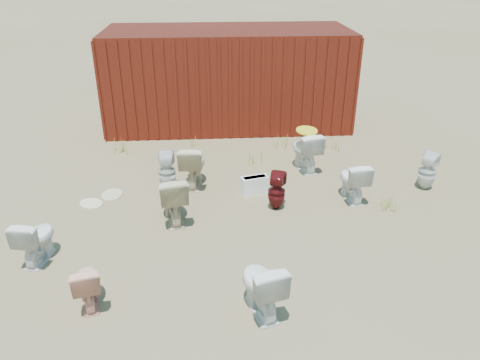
{
  "coord_description": "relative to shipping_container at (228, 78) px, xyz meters",
  "views": [
    {
      "loc": [
        -0.48,
        -6.64,
        4.14
      ],
      "look_at": [
        0.0,
        0.6,
        0.55
      ],
      "focal_mm": 35.0,
      "sensor_mm": 36.0,
      "label": 1
    }
  ],
  "objects": [
    {
      "name": "weed_clump_c",
      "position": [
        2.23,
        -2.14,
        -1.04
      ],
      "size": [
        0.36,
        0.36,
        0.32
      ],
      "primitive_type": "cone",
      "color": "#95993D",
      "rests_on": "ground"
    },
    {
      "name": "weed_clump_e",
      "position": [
        1.13,
        -1.82,
        -1.03
      ],
      "size": [
        0.34,
        0.34,
        0.33
      ],
      "primitive_type": "cone",
      "color": "#95993D",
      "rests_on": "ground"
    },
    {
      "name": "toilet_front_pink",
      "position": [
        -2.11,
        -6.98,
        -0.88
      ],
      "size": [
        0.5,
        0.7,
        0.65
      ],
      "primitive_type": "imported",
      "rotation": [
        0.0,
        0.0,
        3.37
      ],
      "color": "#EAA087",
      "rests_on": "ground"
    },
    {
      "name": "yellow_lid",
      "position": [
        1.45,
        -3.06,
        -0.34
      ],
      "size": [
        0.43,
        0.53,
        0.02
      ],
      "primitive_type": "ellipsoid",
      "color": "yellow",
      "rests_on": "toilet_back_yellowlid"
    },
    {
      "name": "toilet_back_beige_right",
      "position": [
        -0.84,
        -3.62,
        -0.78
      ],
      "size": [
        0.56,
        0.87,
        0.84
      ],
      "primitive_type": "imported",
      "rotation": [
        0.0,
        0.0,
        3.03
      ],
      "color": "beige",
      "rests_on": "ground"
    },
    {
      "name": "loose_tank",
      "position": [
        0.31,
        -4.09,
        -1.02
      ],
      "size": [
        0.53,
        0.32,
        0.35
      ],
      "primitive_type": "cube",
      "rotation": [
        0.0,
        0.0,
        0.26
      ],
      "color": "white",
      "rests_on": "ground"
    },
    {
      "name": "toilet_front_e",
      "position": [
        2.07,
        -4.4,
        -0.82
      ],
      "size": [
        0.5,
        0.79,
        0.76
      ],
      "primitive_type": "imported",
      "rotation": [
        0.0,
        0.0,
        3.25
      ],
      "color": "white",
      "rests_on": "ground"
    },
    {
      "name": "weed_clump_d",
      "position": [
        -0.88,
        -1.7,
        -1.08
      ],
      "size": [
        0.3,
        0.3,
        0.24
      ],
      "primitive_type": "cone",
      "color": "#95993D",
      "rests_on": "ground"
    },
    {
      "name": "toilet_front_c",
      "position": [
        0.09,
        -7.26,
        -0.8
      ],
      "size": [
        0.64,
        0.87,
        0.79
      ],
      "primitive_type": "imported",
      "rotation": [
        0.0,
        0.0,
        3.42
      ],
      "color": "white",
      "rests_on": "ground"
    },
    {
      "name": "loose_lid_near",
      "position": [
        -2.36,
        -3.98,
        -1.19
      ],
      "size": [
        0.39,
        0.5,
        0.02
      ],
      "primitive_type": "ellipsoid",
      "rotation": [
        0.0,
        0.0,
        0.03
      ],
      "color": "#C3BC8E",
      "rests_on": "ground"
    },
    {
      "name": "weed_clump_b",
      "position": [
        0.47,
        -2.72,
        -1.08
      ],
      "size": [
        0.32,
        0.32,
        0.24
      ],
      "primitive_type": "cone",
      "color": "#95993D",
      "rests_on": "ground"
    },
    {
      "name": "toilet_back_yellowlid",
      "position": [
        1.45,
        -3.06,
        -0.78
      ],
      "size": [
        0.65,
        0.91,
        0.84
      ],
      "primitive_type": "imported",
      "rotation": [
        0.0,
        0.0,
        3.37
      ],
      "color": "white",
      "rests_on": "ground"
    },
    {
      "name": "toilet_back_a",
      "position": [
        -1.33,
        -3.77,
        -0.83
      ],
      "size": [
        0.35,
        0.36,
        0.74
      ],
      "primitive_type": "imported",
      "rotation": [
        0.0,
        0.0,
        3.19
      ],
      "color": "silver",
      "rests_on": "ground"
    },
    {
      "name": "shipping_container",
      "position": [
        0.0,
        0.0,
        0.0
      ],
      "size": [
        6.0,
        2.4,
        2.4
      ],
      "primitive_type": "cube",
      "color": "#47160B",
      "rests_on": "ground"
    },
    {
      "name": "weed_clump_f",
      "position": [
        2.62,
        -4.82,
        -1.06
      ],
      "size": [
        0.28,
        0.28,
        0.27
      ],
      "primitive_type": "cone",
      "color": "#95993D",
      "rests_on": "ground"
    },
    {
      "name": "toilet_front_maroon",
      "position": [
        0.64,
        -4.66,
        -0.86
      ],
      "size": [
        0.39,
        0.4,
        0.68
      ],
      "primitive_type": "imported",
      "rotation": [
        0.0,
        0.0,
        2.79
      ],
      "color": "#510D0F",
      "rests_on": "ground"
    },
    {
      "name": "toilet_back_beige_left",
      "position": [
        -1.15,
        -4.93,
        -0.77
      ],
      "size": [
        0.63,
        0.91,
        0.85
      ],
      "primitive_type": "imported",
      "rotation": [
        0.0,
        0.0,
        3.33
      ],
      "color": "#C6B891",
      "rests_on": "ground"
    },
    {
      "name": "weed_clump_a",
      "position": [
        -2.51,
        -1.91,
        -1.03
      ],
      "size": [
        0.36,
        0.36,
        0.34
      ],
      "primitive_type": "cone",
      "color": "#95993D",
      "rests_on": "ground"
    },
    {
      "name": "loose_lid_far",
      "position": [
        -2.68,
        -4.3,
        -1.19
      ],
      "size": [
        0.59,
        0.58,
        0.02
      ],
      "primitive_type": "ellipsoid",
      "rotation": [
        0.0,
        0.0,
        0.86
      ],
      "color": "beige",
      "rests_on": "ground"
    },
    {
      "name": "toilet_front_a",
      "position": [
        -3.07,
        -5.95,
        -0.84
      ],
      "size": [
        0.53,
        0.77,
        0.73
      ],
      "primitive_type": "imported",
      "rotation": [
        0.0,
        0.0,
        2.96
      ],
      "color": "white",
      "rests_on": "ground"
    },
    {
      "name": "ground",
      "position": [
        0.0,
        -5.2,
        -1.2
      ],
      "size": [
        100.0,
        100.0,
        0.0
      ],
      "primitive_type": "plane",
      "color": "brown",
      "rests_on": "ground"
    },
    {
      "name": "toilet_back_e",
      "position": [
        3.6,
        -4.08,
        -0.84
      ],
      "size": [
        0.46,
        0.47,
        0.73
      ],
      "primitive_type": "imported",
      "rotation": [
        0.0,
        0.0,
        2.45
      ],
      "color": "silver",
      "rests_on": "ground"
    }
  ]
}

